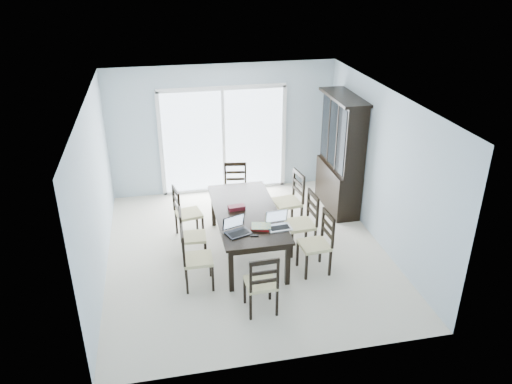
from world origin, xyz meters
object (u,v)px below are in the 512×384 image
dining_table (247,216)px  chair_left_far (183,208)px  game_box (237,208)px  laptop_dark (238,230)px  chair_right_near (321,236)px  chair_end_near (262,279)px  chair_left_mid (188,230)px  chair_left_near (191,252)px  hot_tub (206,151)px  china_hutch (341,155)px  cell_phone (254,235)px  chair_right_mid (306,216)px  laptop_silver (279,225)px  chair_end_far (236,183)px  chair_right_far (292,194)px

dining_table → chair_left_far: bearing=145.5°
dining_table → game_box: (-0.15, 0.10, 0.11)m
laptop_dark → chair_right_near: bearing=-22.6°
chair_end_near → chair_left_far: bearing=109.5°
chair_left_mid → chair_right_near: chair_right_near is taller
chair_left_near → hot_tub: chair_left_near is taller
chair_end_near → game_box: 1.70m
china_hutch → cell_phone: china_hutch is taller
dining_table → game_box: bearing=146.2°
dining_table → chair_right_near: size_ratio=1.95×
china_hutch → chair_right_mid: (-1.07, -1.36, -0.45)m
laptop_silver → hot_tub: laptop_silver is taller
game_box → chair_end_near: bearing=-88.1°
chair_left_mid → hot_tub: chair_left_mid is taller
chair_right_mid → chair_end_far: (-0.89, 1.57, -0.03)m
dining_table → cell_phone: size_ratio=18.36×
chair_left_mid → chair_left_far: size_ratio=0.93×
hot_tub → chair_right_near: bearing=-74.1°
chair_right_mid → game_box: (-1.10, 0.20, 0.16)m
chair_left_mid → chair_end_near: (0.86, -1.54, 0.03)m
china_hutch → chair_right_far: size_ratio=1.83×
chair_left_near → chair_right_far: 2.40m
chair_right_mid → game_box: size_ratio=4.43×
chair_left_near → laptop_dark: bearing=98.3°
chair_right_mid → chair_right_near: bearing=179.7°
chair_right_near → game_box: (-1.15, 0.84, 0.19)m
dining_table → chair_left_near: size_ratio=2.00×
chair_end_far → chair_left_near: bearing=73.4°
dining_table → laptop_silver: size_ratio=5.93×
chair_left_near → cell_phone: bearing=90.1°
dining_table → chair_right_near: (1.00, -0.74, -0.08)m
chair_right_near → hot_tub: chair_right_near is taller
chair_left_near → chair_right_mid: chair_right_mid is taller
chair_right_far → game_box: 1.25m
game_box → chair_left_near: bearing=-133.5°
chair_right_mid → dining_table: bearing=79.4°
chair_left_near → chair_right_near: (1.96, 0.02, 0.02)m
chair_left_mid → game_box: (0.81, 0.15, 0.24)m
laptop_dark → hot_tub: laptop_dark is taller
chair_left_mid → chair_right_mid: chair_right_mid is taller
chair_end_far → game_box: bearing=89.4°
chair_left_far → chair_right_far: size_ratio=0.91×
cell_phone → chair_right_mid: bearing=47.8°
chair_right_mid → chair_end_far: size_ratio=1.05×
chair_left_far → game_box: (0.83, -0.57, 0.21)m
cell_phone → game_box: (-0.12, 0.87, 0.03)m
dining_table → chair_end_near: bearing=-93.2°
china_hutch → dining_table: bearing=-148.3°
chair_right_mid → cell_phone: size_ratio=9.76×
dining_table → chair_right_far: chair_right_far is taller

